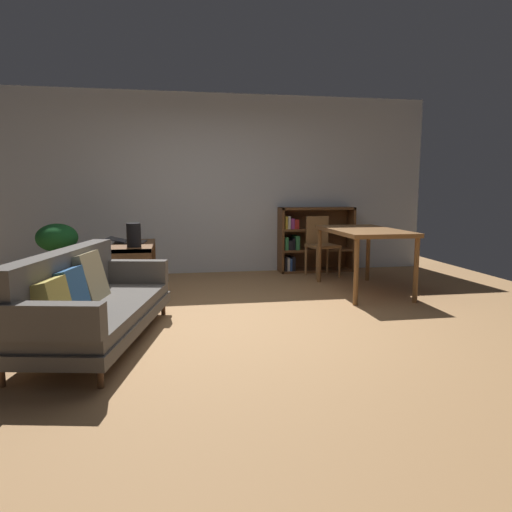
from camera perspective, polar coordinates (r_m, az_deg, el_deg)
name	(u,v)px	position (r m, az deg, el deg)	size (l,w,h in m)	color
ground_plane	(235,318)	(4.72, -2.62, -7.57)	(8.16, 8.16, 0.00)	#A87A4C
back_wall_panel	(211,185)	(7.23, -5.48, 8.67)	(6.80, 0.10, 2.70)	silver
fabric_couch	(87,301)	(4.13, -19.95, -5.15)	(1.15, 2.07, 0.78)	#56351E
media_console	(134,271)	(5.75, -14.71, -1.75)	(0.48, 1.10, 0.64)	brown
open_laptop	(129,241)	(5.85, -15.25, 1.77)	(0.47, 0.34, 0.07)	#333338
desk_speaker	(134,235)	(5.38, -14.72, 2.49)	(0.16, 0.16, 0.27)	black
potted_floor_plant	(58,247)	(6.09, -23.09, 1.03)	(0.53, 0.50, 0.87)	#9E9389
dining_table	(364,235)	(5.96, 13.03, 2.48)	(0.81, 1.43, 0.79)	brown
dining_chair_near	(321,242)	(6.97, 7.90, 1.66)	(0.46, 0.47, 0.88)	olive
bookshelf	(311,240)	(7.37, 6.69, 1.97)	(1.17, 0.34, 1.00)	brown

